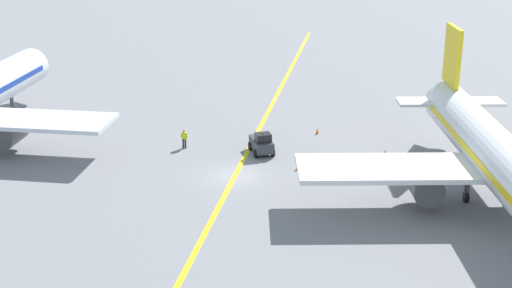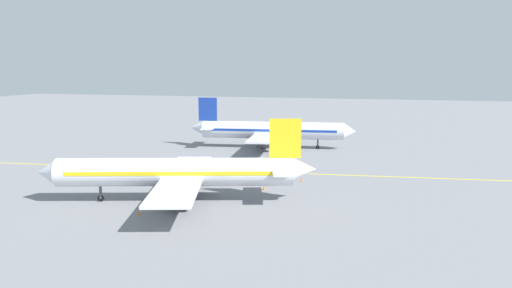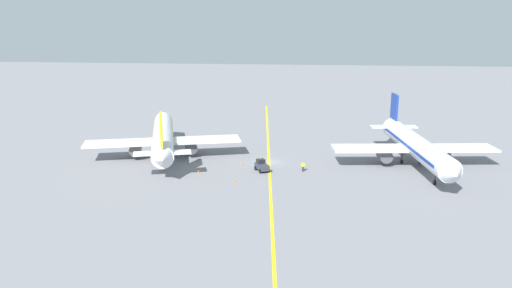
# 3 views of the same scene
# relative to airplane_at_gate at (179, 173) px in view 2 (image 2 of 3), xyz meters

# --- Properties ---
(ground_plane) EXTENTS (400.00, 400.00, 0.00)m
(ground_plane) POSITION_rel_airplane_at_gate_xyz_m (19.62, -1.24, -3.71)
(ground_plane) COLOR slate
(apron_yellow_centreline) EXTENTS (12.50, 119.43, 0.01)m
(apron_yellow_centreline) POSITION_rel_airplane_at_gate_xyz_m (19.62, -1.24, -3.71)
(apron_yellow_centreline) COLOR yellow
(apron_yellow_centreline) RESTS_ON ground
(airplane_at_gate) EXTENTS (28.33, 34.88, 10.60)m
(airplane_at_gate) POSITION_rel_airplane_at_gate_xyz_m (0.00, 0.00, 0.00)
(airplane_at_gate) COLOR silver
(airplane_at_gate) RESTS_ON ground
(airplane_adjacent_stand) EXTENTS (28.43, 35.53, 10.60)m
(airplane_adjacent_stand) POSITION_rel_airplane_at_gate_xyz_m (44.71, -1.02, 0.00)
(airplane_adjacent_stand) COLOR silver
(airplane_adjacent_stand) RESTS_ON ground
(baggage_tug_dark) EXTENTS (2.83, 3.35, 2.11)m
(baggage_tug_dark) POSITION_rel_airplane_at_gate_xyz_m (18.90, -6.84, -2.81)
(baggage_tug_dark) COLOR #333842
(baggage_tug_dark) RESTS_ON ground
(ground_crew_worker) EXTENTS (0.58, 0.23, 1.68)m
(ground_crew_worker) POSITION_rel_airplane_at_gate_xyz_m (25.78, -6.31, -2.80)
(ground_crew_worker) COLOR #23232D
(ground_crew_worker) RESTS_ON ground
(traffic_cone_near_nose) EXTENTS (0.32, 0.32, 0.55)m
(traffic_cone_near_nose) POSITION_rel_airplane_at_gate_xyz_m (15.11, -3.88, -3.43)
(traffic_cone_near_nose) COLOR orange
(traffic_cone_near_nose) RESTS_ON ground
(traffic_cone_mid_apron) EXTENTS (0.32, 0.32, 0.55)m
(traffic_cone_mid_apron) POSITION_rel_airplane_at_gate_xyz_m (15.26, -13.18, -3.43)
(traffic_cone_mid_apron) COLOR orange
(traffic_cone_mid_apron) RESTS_ON ground
(traffic_cone_by_wingtip) EXTENTS (0.32, 0.32, 0.55)m
(traffic_cone_by_wingtip) POSITION_rel_airplane_at_gate_xyz_m (-6.95, 1.99, -3.43)
(traffic_cone_by_wingtip) COLOR orange
(traffic_cone_by_wingtip) RESTS_ON ground
(traffic_cone_far_edge) EXTENTS (0.32, 0.32, 0.55)m
(traffic_cone_far_edge) POSITION_rel_airplane_at_gate_xyz_m (8.60, -9.02, -3.43)
(traffic_cone_far_edge) COLOR orange
(traffic_cone_far_edge) RESTS_ON ground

